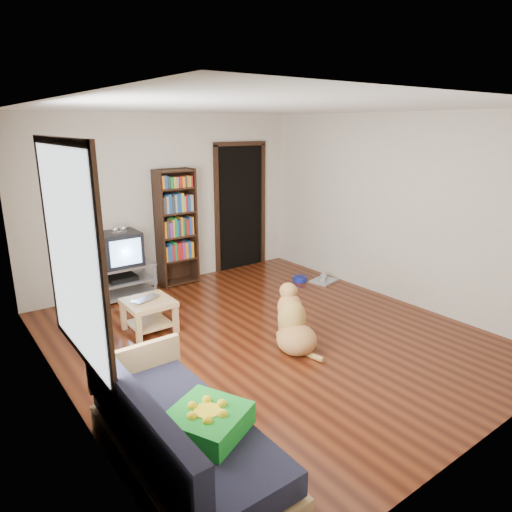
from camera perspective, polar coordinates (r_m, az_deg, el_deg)
ground at (r=5.53m, az=1.36°, el=-9.97°), size 5.00×5.00×0.00m
ceiling at (r=4.97m, az=1.57°, el=18.06°), size 5.00×5.00×0.00m
wall_back at (r=7.19m, az=-11.02°, el=6.75°), size 4.50×0.00×4.50m
wall_front at (r=3.56m, az=27.21°, el=-4.22°), size 4.50×0.00×4.50m
wall_left at (r=4.15m, az=-23.83°, el=-1.10°), size 0.00×5.00×5.00m
wall_right at (r=6.70m, az=16.87°, el=5.69°), size 0.00×5.00×5.00m
green_cushion at (r=3.29m, az=-6.07°, el=-19.82°), size 0.64×0.64×0.16m
laptop at (r=5.62m, az=-13.22°, el=-5.37°), size 0.41×0.34×0.03m
dog_bowl at (r=7.39m, az=5.48°, el=-2.86°), size 0.22×0.22×0.08m
grey_rag at (r=7.43m, az=8.49°, el=-3.07°), size 0.46×0.40×0.03m
window at (r=3.63m, az=-22.08°, el=0.07°), size 0.03×1.46×1.70m
doorway at (r=7.88m, az=-1.98°, el=6.49°), size 1.03×0.05×2.19m
tv_stand at (r=6.87m, az=-16.39°, el=-2.91°), size 0.90×0.45×0.50m
crt_tv at (r=6.76m, az=-16.77°, el=0.95°), size 0.55×0.52×0.58m
bookshelf at (r=7.13m, az=-9.97°, el=4.28°), size 0.60×0.30×1.80m
sofa at (r=3.53m, az=-9.63°, el=-21.97°), size 0.80×1.80×0.80m
coffee_table at (r=5.69m, az=-13.26°, el=-6.54°), size 0.55×0.55×0.40m
dog at (r=5.21m, az=4.70°, el=-8.53°), size 0.60×0.87×0.72m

